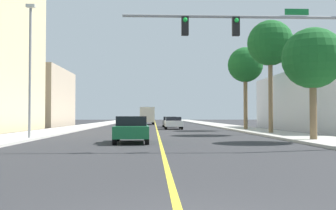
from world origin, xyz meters
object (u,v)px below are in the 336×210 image
(street_lamp, at_px, (30,64))
(delivery_truck, at_px, (147,115))
(palm_mid, at_px, (270,44))
(palm_far, at_px, (245,65))
(car_gray, at_px, (170,122))
(car_white, at_px, (173,123))
(car_green, at_px, (132,129))
(palm_near, at_px, (313,59))
(traffic_signal_mast, at_px, (274,44))

(street_lamp, distance_m, delivery_truck, 41.19)
(delivery_truck, bearing_deg, palm_mid, -74.14)
(palm_far, height_order, car_gray, palm_far)
(street_lamp, distance_m, palm_mid, 18.63)
(palm_far, xyz_separation_m, car_white, (-7.35, 3.87, -6.06))
(car_green, bearing_deg, car_white, 78.40)
(palm_mid, height_order, car_green, palm_mid)
(street_lamp, bearing_deg, palm_mid, 19.55)
(street_lamp, height_order, palm_near, street_lamp)
(traffic_signal_mast, bearing_deg, palm_near, 51.40)
(car_white, relative_size, car_green, 0.98)
(street_lamp, relative_size, palm_near, 1.29)
(palm_mid, xyz_separation_m, palm_far, (0.05, 8.43, -0.64))
(palm_near, bearing_deg, street_lamp, 172.54)
(delivery_truck, bearing_deg, car_gray, -78.12)
(traffic_signal_mast, bearing_deg, street_lamp, 151.42)
(delivery_truck, bearing_deg, palm_near, -77.59)
(car_gray, distance_m, delivery_truck, 14.50)
(car_green, bearing_deg, palm_mid, 36.88)
(car_green, bearing_deg, street_lamp, 156.43)
(traffic_signal_mast, distance_m, street_lamp, 15.10)
(palm_near, distance_m, delivery_truck, 44.16)
(car_gray, height_order, delivery_truck, delivery_truck)
(traffic_signal_mast, xyz_separation_m, palm_far, (4.18, 21.83, 2.01))
(palm_mid, bearing_deg, delivery_truck, 107.23)
(traffic_signal_mast, bearing_deg, car_green, 145.24)
(street_lamp, relative_size, palm_mid, 0.92)
(traffic_signal_mast, xyz_separation_m, street_lamp, (-13.26, 7.22, 0.03))
(palm_far, height_order, car_green, palm_far)
(palm_near, bearing_deg, palm_mid, 88.90)
(car_green, bearing_deg, car_gray, 81.04)
(palm_near, height_order, car_gray, palm_near)
(palm_near, distance_m, car_gray, 29.86)
(palm_near, relative_size, car_gray, 1.58)
(street_lamp, distance_m, car_white, 21.45)
(traffic_signal_mast, xyz_separation_m, palm_mid, (4.13, 13.40, 2.65))
(car_white, relative_size, delivery_truck, 0.49)
(car_white, height_order, delivery_truck, delivery_truck)
(street_lamp, relative_size, car_white, 2.03)
(palm_mid, distance_m, palm_far, 8.46)
(palm_near, relative_size, palm_far, 0.77)
(traffic_signal_mast, relative_size, car_white, 2.40)
(palm_far, bearing_deg, palm_near, -90.72)
(traffic_signal_mast, relative_size, street_lamp, 1.18)
(palm_near, height_order, palm_far, palm_far)
(palm_near, bearing_deg, car_white, 108.99)
(palm_mid, xyz_separation_m, car_gray, (-7.33, 20.25, -6.71))
(street_lamp, height_order, car_white, street_lamp)
(palm_far, relative_size, car_white, 2.05)
(traffic_signal_mast, relative_size, delivery_truck, 1.18)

